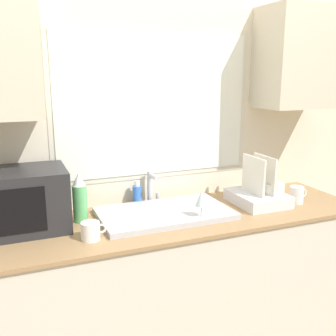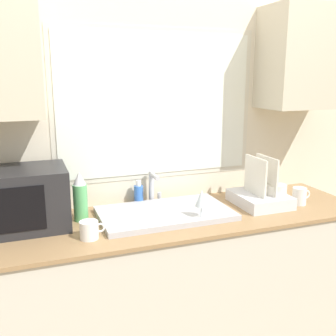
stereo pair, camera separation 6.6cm
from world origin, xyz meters
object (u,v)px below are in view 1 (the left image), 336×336
(microwave, at_px, (18,201))
(dish_rack, at_px, (259,194))
(wine_glass, at_px, (202,199))
(soap_bottle, at_px, (137,195))
(mug_near_sink, at_px, (91,231))
(spray_bottle, at_px, (80,198))
(faucet, at_px, (152,185))

(microwave, relative_size, dish_rack, 1.44)
(wine_glass, bearing_deg, dish_rack, 16.42)
(microwave, height_order, soap_bottle, microwave)
(dish_rack, xyz_separation_m, soap_bottle, (-0.68, 0.25, 0.00))
(mug_near_sink, height_order, wine_glass, wine_glass)
(spray_bottle, relative_size, soap_bottle, 1.77)
(microwave, xyz_separation_m, dish_rack, (1.34, -0.11, -0.09))
(faucet, distance_m, wine_glass, 0.40)
(soap_bottle, bearing_deg, faucet, -4.23)
(microwave, height_order, wine_glass, microwave)
(faucet, distance_m, microwave, 0.76)
(spray_bottle, relative_size, wine_glass, 1.49)
(mug_near_sink, distance_m, wine_glass, 0.59)
(faucet, relative_size, wine_glass, 1.11)
(spray_bottle, bearing_deg, soap_bottle, 21.62)
(microwave, bearing_deg, mug_near_sink, -40.09)
(faucet, xyz_separation_m, wine_glass, (0.14, -0.38, 0.01))
(mug_near_sink, bearing_deg, faucet, 41.49)
(dish_rack, height_order, mug_near_sink, dish_rack)
(dish_rack, bearing_deg, microwave, 175.35)
(faucet, bearing_deg, mug_near_sink, -138.51)
(microwave, bearing_deg, spray_bottle, 0.16)
(spray_bottle, distance_m, soap_bottle, 0.39)
(microwave, distance_m, wine_glass, 0.92)
(spray_bottle, height_order, wine_glass, spray_bottle)
(mug_near_sink, relative_size, wine_glass, 0.68)
(spray_bottle, bearing_deg, microwave, -179.84)
(soap_bottle, bearing_deg, dish_rack, -20.23)
(wine_glass, bearing_deg, faucet, 110.37)
(spray_bottle, xyz_separation_m, soap_bottle, (0.36, 0.14, -0.06))
(faucet, bearing_deg, spray_bottle, -163.13)
(mug_near_sink, bearing_deg, spray_bottle, 90.73)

